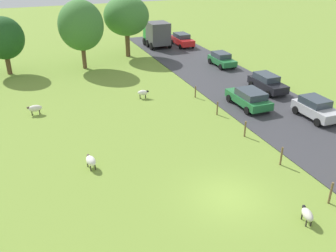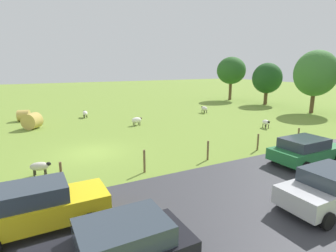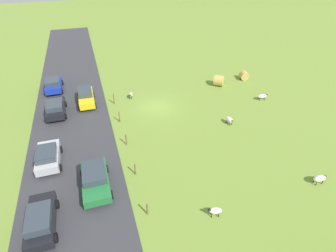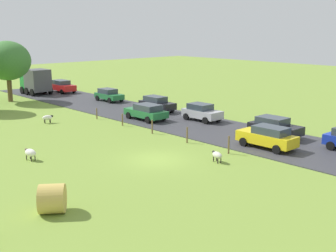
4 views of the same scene
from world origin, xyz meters
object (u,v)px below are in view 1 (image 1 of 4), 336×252
Objects in this scene: sheep_2 at (91,161)px; tree_2 at (126,16)px; truck_0 at (157,34)px; sheep_1 at (307,214)px; car_5 at (267,83)px; sheep_3 at (35,108)px; tree_3 at (3,38)px; car_1 at (249,98)px; tree_0 at (81,26)px; car_3 at (222,59)px; car_6 at (316,108)px; car_2 at (182,40)px; sheep_4 at (143,93)px.

sheep_2 is 26.51m from tree_2.
sheep_2 is 0.28× the size of truck_0.
sheep_1 is 0.26× the size of car_5.
sheep_3 is 0.20× the size of tree_3.
tree_2 is 1.63× the size of car_1.
tree_0 is (-5.52, 30.12, 4.21)m from sheep_1.
sheep_2 is 19.44m from car_5.
truck_0 is at bearing 89.92° from car_1.
sheep_3 is 19.42m from tree_2.
sheep_1 is 18.68m from car_5.
car_3 is (22.53, -5.77, -2.98)m from tree_3.
truck_0 is (18.79, 5.52, -2.00)m from tree_3.
tree_3 is at bearing 165.64° from car_3.
car_6 reaches higher than sheep_2.
car_1 is 22.25m from car_2.
sheep_3 is 9.23m from sheep_4.
sheep_1 is at bearing -66.58° from tree_3.
sheep_2 is 0.26× the size of car_1.
car_5 reaches higher than car_3.
tree_0 is 1.23× the size of tree_3.
sheep_1 is 30.91m from tree_0.
car_3 is (3.74, -11.29, -0.98)m from truck_0.
sheep_3 is 0.28× the size of car_5.
tree_3 is at bearing 132.66° from sheep_4.
car_2 is at bearing -14.01° from truck_0.
sheep_3 is 0.16× the size of tree_0.
tree_3 reaches higher than sheep_2.
sheep_3 is at bearing -140.01° from car_2.
tree_0 is 15.77m from car_2.
car_2 is at bearing 81.20° from car_1.
car_2 is at bearing 11.93° from tree_3.
truck_0 reaches higher than car_5.
car_6 is (22.39, -21.18, -2.93)m from tree_3.
car_5 is (3.67, -20.12, -0.95)m from truck_0.
sheep_4 is 0.14× the size of tree_0.
truck_0 is 1.05× the size of car_3.
car_1 is at bearing -56.59° from tree_0.
sheep_3 is 20.72m from car_5.
tree_0 is 1.80× the size of truck_0.
car_1 is (10.88, -16.49, -3.85)m from tree_0.
tree_0 is at bearing 125.46° from car_6.
sheep_1 is at bearing -111.48° from car_1.
sheep_4 is at bearing -113.65° from truck_0.
tree_2 is at bearing 137.03° from car_3.
tree_3 is at bearing 136.58° from car_6.
tree_2 is 1.88× the size of car_6.
tree_0 is 1.89× the size of car_3.
sheep_1 is 0.25× the size of car_2.
tree_2 is at bearing 104.13° from car_1.
tree_0 is 20.13m from car_1.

